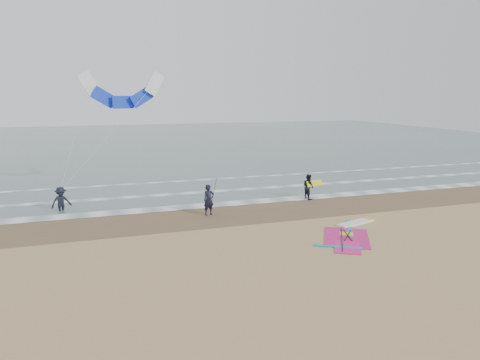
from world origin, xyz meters
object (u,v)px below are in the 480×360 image
object	(u,v)px
person_standing	(209,200)
windsurf_rig	(350,233)
surf_kite	(123,93)
person_wading	(61,196)
person_walking	(308,187)

from	to	relation	value
person_standing	windsurf_rig	bearing A→B (deg)	-56.82
windsurf_rig	person_standing	xyz separation A→B (m)	(-5.96, 5.58, 0.88)
windsurf_rig	surf_kite	world-z (taller)	surf_kite
person_wading	person_standing	bearing A→B (deg)	-45.88
person_walking	surf_kite	size ratio (longest dim) A/B	0.23
windsurf_rig	person_standing	world-z (taller)	person_standing
person_wading	surf_kite	world-z (taller)	surf_kite
person_standing	surf_kite	world-z (taller)	surf_kite
person_walking	surf_kite	bearing A→B (deg)	54.91
windsurf_rig	person_walking	size ratio (longest dim) A/B	3.04
surf_kite	person_standing	bearing A→B (deg)	-59.43
windsurf_rig	person_standing	size ratio (longest dim) A/B	2.84
windsurf_rig	person_wading	world-z (taller)	person_wading
surf_kite	person_wading	bearing A→B (deg)	-139.15
person_walking	person_wading	distance (m)	15.68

